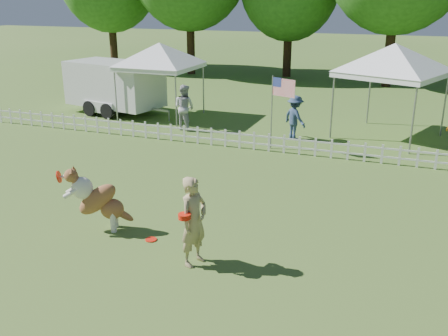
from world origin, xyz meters
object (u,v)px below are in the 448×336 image
object	(u,v)px
canopy_tent_right	(390,92)
spectator_a	(184,107)
flag_pole	(272,113)
cargo_trailer	(115,87)
spectator_b	(295,117)
canopy_tent_left	(161,82)
dog	(99,199)
handler	(194,221)
frisbee_on_turf	(151,240)

from	to	relation	value
canopy_tent_right	spectator_a	distance (m)	7.35
flag_pole	spectator_a	world-z (taller)	flag_pole
cargo_trailer	spectator_b	distance (m)	8.20
canopy_tent_left	spectator_b	world-z (taller)	canopy_tent_left
flag_pole	spectator_a	distance (m)	3.89
dog	canopy_tent_left	size ratio (longest dim) A/B	0.48
spectator_b	canopy_tent_right	bearing A→B (deg)	-117.37
canopy_tent_left	canopy_tent_right	xyz separation A→B (m)	(8.86, 0.10, 0.12)
canopy_tent_left	flag_pole	bearing A→B (deg)	-26.43
dog	canopy_tent_right	distance (m)	11.26
handler	frisbee_on_turf	bearing A→B (deg)	82.51
spectator_a	spectator_b	bearing A→B (deg)	-161.49
canopy_tent_left	cargo_trailer	world-z (taller)	canopy_tent_left
handler	flag_pole	distance (m)	7.74
handler	frisbee_on_turf	distance (m)	1.58
cargo_trailer	flag_pole	size ratio (longest dim) A/B	2.09
handler	canopy_tent_right	world-z (taller)	canopy_tent_right
handler	spectator_b	size ratio (longest dim) A/B	1.12
spectator_a	canopy_tent_right	bearing A→B (deg)	-151.69
frisbee_on_turf	spectator_a	xyz separation A→B (m)	(-3.12, 8.39, 0.84)
dog	flag_pole	xyz separation A→B (m)	(1.80, 7.11, 0.49)
canopy_tent_right	spectator_b	size ratio (longest dim) A/B	2.08
spectator_a	spectator_b	xyz separation A→B (m)	(4.13, 0.20, -0.08)
cargo_trailer	spectator_b	world-z (taller)	cargo_trailer
canopy_tent_left	spectator_a	distance (m)	2.37
cargo_trailer	spectator_a	xyz separation A→B (m)	(3.95, -1.54, -0.25)
cargo_trailer	spectator_b	bearing A→B (deg)	1.88
dog	spectator_b	size ratio (longest dim) A/B	0.92
canopy_tent_left	spectator_a	bearing A→B (deg)	-40.62
canopy_tent_left	canopy_tent_right	size ratio (longest dim) A/B	0.92
handler	cargo_trailer	size ratio (longest dim) A/B	0.34
spectator_a	frisbee_on_turf	bearing A→B (deg)	126.15
frisbee_on_turf	spectator_b	size ratio (longest dim) A/B	0.15
frisbee_on_turf	flag_pole	distance (m)	7.29
handler	canopy_tent_right	xyz separation A→B (m)	(2.79, 10.51, 0.73)
dog	spectator_b	bearing A→B (deg)	51.76
frisbee_on_turf	cargo_trailer	bearing A→B (deg)	125.44
canopy_tent_left	cargo_trailer	xyz separation A→B (m)	(-2.22, 0.05, -0.37)
cargo_trailer	handler	bearing A→B (deg)	-40.32
dog	frisbee_on_turf	size ratio (longest dim) A/B	5.94
frisbee_on_turf	spectator_a	world-z (taller)	spectator_a
canopy_tent_left	canopy_tent_right	world-z (taller)	canopy_tent_right
dog	flag_pole	size ratio (longest dim) A/B	0.59
canopy_tent_left	spectator_a	size ratio (longest dim) A/B	1.74
spectator_a	spectator_b	world-z (taller)	spectator_a
dog	canopy_tent_left	xyz separation A→B (m)	(-3.60, 9.82, 0.77)
cargo_trailer	flag_pole	bearing A→B (deg)	-8.60
spectator_a	canopy_tent_left	bearing A→B (deg)	-25.10
handler	cargo_trailer	bearing A→B (deg)	54.40
handler	dog	distance (m)	2.54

